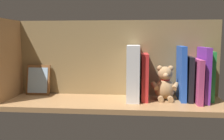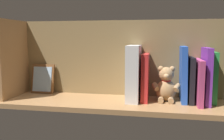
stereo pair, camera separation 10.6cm
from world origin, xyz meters
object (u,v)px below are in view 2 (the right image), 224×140
at_px(dictionary_thick_white, 134,73).
at_px(book_0, 213,77).
at_px(picture_frame_leaning, 43,79).
at_px(teddy_bear, 166,86).

bearing_deg(dictionary_thick_white, book_0, -175.73).
height_order(dictionary_thick_white, picture_frame_leaning, dictionary_thick_white).
xyz_separation_m(teddy_bear, dictionary_thick_white, (0.15, 0.01, 0.06)).
xyz_separation_m(book_0, picture_frame_leaning, (0.83, -0.04, -0.04)).
relative_size(dictionary_thick_white, picture_frame_leaning, 1.67).
bearing_deg(picture_frame_leaning, book_0, 177.50).
bearing_deg(picture_frame_leaning, teddy_bear, 175.53).
xyz_separation_m(teddy_bear, picture_frame_leaning, (0.63, -0.05, 0.00)).
height_order(teddy_bear, dictionary_thick_white, dictionary_thick_white).
distance_m(book_0, dictionary_thick_white, 0.35).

